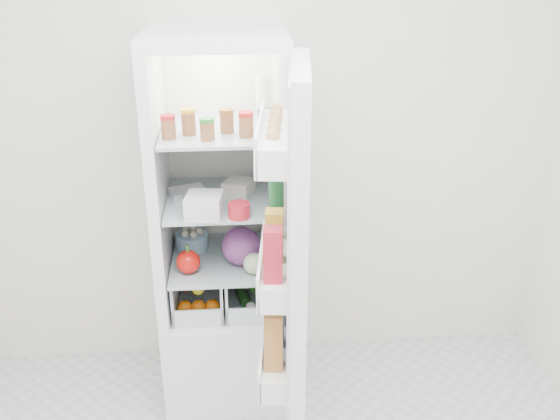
{
  "coord_description": "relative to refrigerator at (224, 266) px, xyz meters",
  "views": [
    {
      "loc": [
        -0.13,
        -1.46,
        2.17
      ],
      "look_at": [
        0.05,
        0.95,
        1.09
      ],
      "focal_mm": 40.0,
      "sensor_mm": 36.0,
      "label": 1
    }
  ],
  "objects": [
    {
      "name": "room_walls",
      "position": [
        0.2,
        -1.25,
        0.93
      ],
      "size": [
        3.02,
        3.02,
        2.61
      ],
      "color": "silver",
      "rests_on": "ground"
    },
    {
      "name": "refrigerator",
      "position": [
        0.0,
        0.0,
        0.0
      ],
      "size": [
        0.6,
        0.6,
        1.8
      ],
      "color": "white",
      "rests_on": "ground"
    },
    {
      "name": "shelf_low",
      "position": [
        -0.0,
        -0.06,
        0.07
      ],
      "size": [
        0.49,
        0.53,
        0.01
      ],
      "primitive_type": "cube",
      "color": "#A1B7BD",
      "rests_on": "refrigerator"
    },
    {
      "name": "shelf_mid",
      "position": [
        -0.0,
        -0.06,
        0.38
      ],
      "size": [
        0.49,
        0.53,
        0.02
      ],
      "primitive_type": "cube",
      "color": "#A1B7BD",
      "rests_on": "refrigerator"
    },
    {
      "name": "shelf_top",
      "position": [
        -0.0,
        -0.06,
        0.71
      ],
      "size": [
        0.49,
        0.53,
        0.02
      ],
      "primitive_type": "cube",
      "color": "#A1B7BD",
      "rests_on": "refrigerator"
    },
    {
      "name": "crisper_left",
      "position": [
        -0.12,
        -0.06,
        -0.06
      ],
      "size": [
        0.23,
        0.46,
        0.22
      ],
      "primitive_type": null,
      "color": "silver",
      "rests_on": "refrigerator"
    },
    {
      "name": "crisper_right",
      "position": [
        0.12,
        -0.06,
        -0.06
      ],
      "size": [
        0.23,
        0.46,
        0.22
      ],
      "primitive_type": null,
      "color": "silver",
      "rests_on": "refrigerator"
    },
    {
      "name": "condiment_jars",
      "position": [
        -0.0,
        -0.17,
        0.76
      ],
      "size": [
        0.46,
        0.16,
        0.08
      ],
      "color": "#B21919",
      "rests_on": "shelf_top"
    },
    {
      "name": "squeeze_bottle",
      "position": [
        0.2,
        0.1,
        0.82
      ],
      "size": [
        0.06,
        0.06,
        0.2
      ],
      "primitive_type": "cylinder",
      "rotation": [
        0.0,
        0.0,
        -0.0
      ],
      "color": "silver",
      "rests_on": "shelf_top"
    },
    {
      "name": "tub_white",
      "position": [
        -0.07,
        -0.26,
        0.44
      ],
      "size": [
        0.17,
        0.17,
        0.1
      ],
      "primitive_type": "cube",
      "rotation": [
        0.0,
        0.0,
        -0.14
      ],
      "color": "silver",
      "rests_on": "shelf_mid"
    },
    {
      "name": "tub_cream",
      "position": [
        0.08,
        -0.04,
        0.43
      ],
      "size": [
        0.16,
        0.16,
        0.07
      ],
      "primitive_type": "cube",
      "rotation": [
        0.0,
        0.0,
        -0.4
      ],
      "color": "beige",
      "rests_on": "shelf_mid"
    },
    {
      "name": "tin_red",
      "position": [
        0.08,
        -0.28,
        0.42
      ],
      "size": [
        0.1,
        0.1,
        0.06
      ],
      "primitive_type": "cylinder",
      "rotation": [
        0.0,
        0.0,
        -0.04
      ],
      "color": "red",
      "rests_on": "shelf_mid"
    },
    {
      "name": "foil_tray",
      "position": [
        -0.15,
        -0.04,
        0.41
      ],
      "size": [
        0.19,
        0.16,
        0.04
      ],
      "primitive_type": "cube",
      "rotation": [
        0.0,
        0.0,
        0.34
      ],
      "color": "white",
      "rests_on": "shelf_mid"
    },
    {
      "name": "red_cabbage",
      "position": [
        0.09,
        -0.13,
        0.17
      ],
      "size": [
        0.18,
        0.18,
        0.18
      ],
      "primitive_type": "sphere",
      "color": "#511E57",
      "rests_on": "shelf_low"
    },
    {
      "name": "bell_pepper",
      "position": [
        -0.16,
        -0.2,
        0.14
      ],
      "size": [
        0.11,
        0.11,
        0.11
      ],
      "primitive_type": "sphere",
      "color": "red",
      "rests_on": "shelf_low"
    },
    {
      "name": "mushroom_bowl",
      "position": [
        -0.15,
        0.06,
        0.12
      ],
      "size": [
        0.19,
        0.19,
        0.07
      ],
      "primitive_type": "cylinder",
      "rotation": [
        0.0,
        0.0,
        -0.23
      ],
      "color": "#9CCAE9",
      "rests_on": "shelf_low"
    },
    {
      "name": "salad_bag",
      "position": [
        0.14,
        -0.22,
        0.13
      ],
      "size": [
        0.1,
        0.1,
        0.1
      ],
      "primitive_type": "sphere",
      "color": "#BBD8A2",
      "rests_on": "shelf_low"
    },
    {
      "name": "citrus_pile",
      "position": [
        -0.13,
        -0.12,
        -0.07
      ],
      "size": [
        0.2,
        0.24,
        0.16
      ],
      "color": "orange",
      "rests_on": "refrigerator"
    },
    {
      "name": "veg_pile",
      "position": [
        0.13,
        -0.06,
        -0.1
      ],
      "size": [
        0.16,
        0.3,
        0.1
      ],
      "color": "#1B4A18",
      "rests_on": "refrigerator"
    },
    {
      "name": "fridge_door",
      "position": [
        0.27,
        -0.64,
        0.43
      ],
      "size": [
        0.23,
        0.6,
        1.3
      ],
      "rotation": [
        0.0,
        0.0,
        1.46
      ],
      "color": "white",
      "rests_on": "refrigerator"
    }
  ]
}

